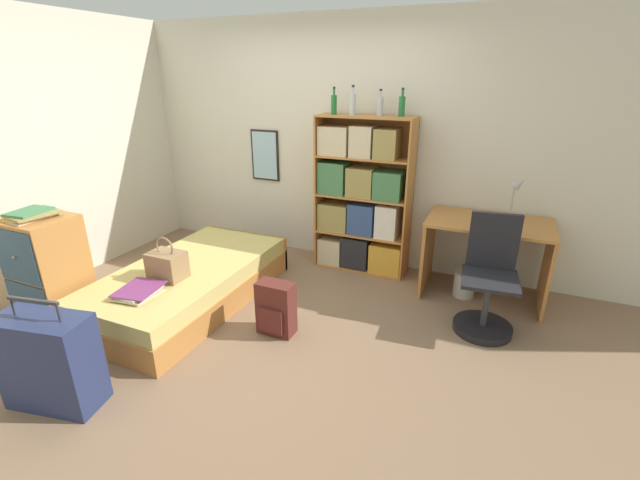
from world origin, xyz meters
TOP-DOWN VIEW (x-y plane):
  - ground_plane at (0.00, 0.00)m, footprint 14.00×14.00m
  - wall_back at (-0.00, 1.61)m, footprint 10.00×0.09m
  - wall_left at (-2.27, 0.00)m, footprint 0.06×10.00m
  - bed at (-0.75, 0.02)m, footprint 1.02×1.99m
  - handbag at (-0.73, -0.26)m, footprint 0.30×0.22m
  - book_stack_on_bed at (-0.73, -0.60)m, footprint 0.35×0.40m
  - suitcase at (-0.67, -1.42)m, footprint 0.63×0.38m
  - dresser at (-1.57, -0.73)m, footprint 0.50×0.47m
  - magazine_pile_on_dresser at (-1.60, -0.74)m, footprint 0.34×0.38m
  - bookcase at (0.46, 1.38)m, footprint 0.99×0.36m
  - bottle_green at (0.14, 1.36)m, footprint 0.06×0.06m
  - bottle_brown at (0.35, 1.33)m, footprint 0.06×0.06m
  - bottle_clear at (0.60, 1.44)m, footprint 0.06×0.06m
  - bottle_blue at (0.81, 1.42)m, footprint 0.06×0.06m
  - desk at (1.75, 1.22)m, footprint 1.10×0.68m
  - desk_lamp at (1.93, 1.30)m, footprint 0.16×0.11m
  - desk_chair at (1.82, 0.63)m, footprint 0.48×0.48m
  - backpack at (0.25, -0.13)m, footprint 0.30×0.20m
  - waste_bin at (1.60, 1.15)m, footprint 0.20×0.20m

SIDE VIEW (x-z plane):
  - ground_plane at x=0.00m, z-range 0.00..0.00m
  - waste_bin at x=1.60m, z-range 0.00..0.25m
  - bed at x=-0.75m, z-range 0.00..0.37m
  - backpack at x=0.25m, z-range 0.00..0.45m
  - desk_chair at x=1.82m, z-range -0.17..0.81m
  - suitcase at x=-0.67m, z-range -0.06..0.70m
  - book_stack_on_bed at x=-0.73m, z-range 0.37..0.43m
  - dresser at x=-1.57m, z-range 0.00..0.95m
  - handbag at x=-0.73m, z-range 0.31..0.69m
  - desk at x=1.75m, z-range 0.14..0.90m
  - bookcase at x=0.46m, z-range -0.06..1.57m
  - magazine_pile_on_dresser at x=-1.60m, z-range 0.95..1.01m
  - desk_lamp at x=1.93m, z-range 0.83..1.26m
  - wall_back at x=0.00m, z-range 0.00..2.60m
  - wall_left at x=-2.27m, z-range 0.00..2.60m
  - bottle_clear at x=0.60m, z-range 1.61..1.85m
  - bottle_blue at x=0.81m, z-range 1.60..1.87m
  - bottle_green at x=0.14m, z-range 1.60..1.87m
  - bottle_brown at x=0.35m, z-range 1.60..1.89m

